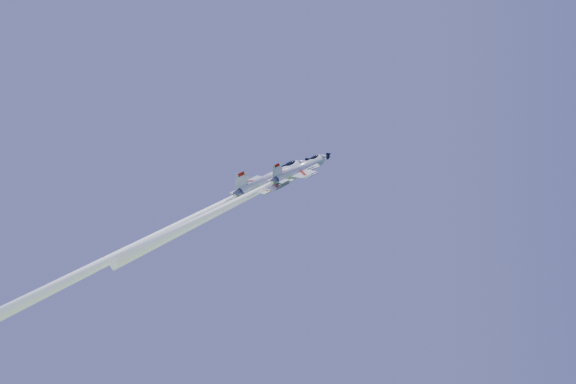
% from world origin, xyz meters
% --- Properties ---
extents(jet_lead, '(25.26, 29.38, 32.38)m').
position_xyz_m(jet_lead, '(-8.58, -4.38, 86.79)').
color(jet_lead, white).
extents(jet_left, '(30.86, 36.81, 41.20)m').
position_xyz_m(jet_left, '(-19.86, -10.63, 80.45)').
color(jet_left, white).
extents(jet_right, '(23.63, 26.92, 29.39)m').
position_xyz_m(jet_right, '(-5.84, -12.99, 85.56)').
color(jet_right, white).
extents(jet_slot, '(38.44, 45.75, 50.98)m').
position_xyz_m(jet_slot, '(-20.51, -19.21, 77.55)').
color(jet_slot, white).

